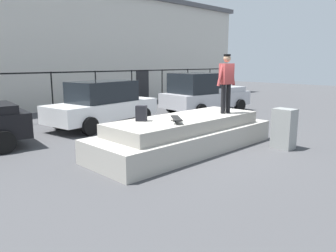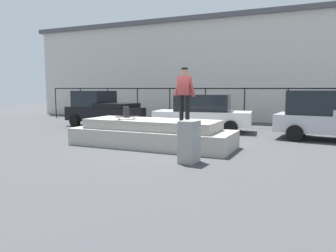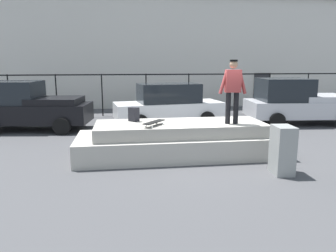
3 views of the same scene
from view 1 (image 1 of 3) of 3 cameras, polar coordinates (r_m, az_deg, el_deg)
name	(u,v)px [view 1 (image 1 of 3)]	position (r m, az deg, el deg)	size (l,w,h in m)	color
ground_plane	(194,144)	(10.00, 4.62, -3.20)	(60.00, 60.00, 0.00)	#424244
concrete_ledge	(186,135)	(9.26, 3.12, -1.57)	(5.81, 2.03, 0.95)	#ADA89E
skateboarder	(226,80)	(9.91, 10.22, 8.03)	(0.77, 0.28, 1.75)	black
skateboard	(176,118)	(8.34, 1.49, 1.35)	(0.67, 0.79, 0.12)	black
backpack	(141,113)	(8.53, -4.71, 2.24)	(0.28, 0.20, 0.41)	black
car_white_sedan_mid	(103,104)	(12.92, -11.34, 3.86)	(4.75, 2.45, 1.76)	white
car_silver_pickup_far	(204,93)	(16.26, 6.31, 5.71)	(4.69, 2.55, 1.97)	#B7B7BC
utility_box	(284,129)	(9.95, 19.69, -0.46)	(0.44, 0.60, 1.17)	gray
fence_row	(75,86)	(15.37, -16.04, 6.82)	(24.06, 0.06, 2.08)	black
warehouse_building	(16,47)	(21.38, -25.09, 12.41)	(31.41, 8.46, 6.64)	beige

